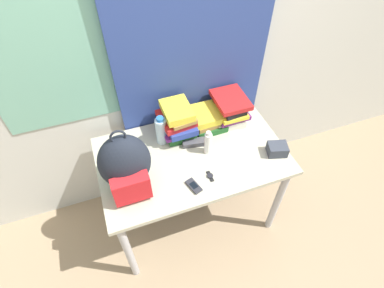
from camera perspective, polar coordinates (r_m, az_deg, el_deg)
The scene contains 15 objects.
ground_plane at distance 2.41m, azimuth 3.11°, elevation -20.14°, with size 12.00×12.00×0.00m, color #9E8466.
wall_back at distance 1.93m, azimuth -4.85°, elevation 17.19°, with size 6.00×0.06×2.50m.
curtain_blue at distance 1.92m, azimuth 0.22°, elevation 17.25°, with size 1.01×0.04×2.50m.
desk at distance 2.00m, azimuth 0.00°, elevation -3.82°, with size 1.19×0.72×0.76m.
backpack at distance 1.68m, azimuth -12.57°, elevation -3.87°, with size 0.29×0.27×0.44m.
book_stack_left at distance 1.97m, azimuth -2.73°, elevation 4.47°, with size 0.23×0.28×0.24m.
book_stack_center at distance 2.06m, azimuth 2.80°, elevation 4.80°, with size 0.23×0.23×0.13m.
book_stack_right at distance 2.09m, azimuth 7.03°, elevation 6.57°, with size 0.24×0.26×0.20m.
water_bottle at distance 1.93m, azimuth -5.86°, elevation 2.55°, with size 0.07×0.07×0.21m.
sports_bottle at distance 1.96m, azimuth -2.69°, elevation 4.08°, with size 0.07×0.07×0.23m.
sunscreen_bottle at distance 1.88m, azimuth 3.08°, elevation 0.22°, with size 0.05×0.05×0.18m.
cell_phone at distance 1.76m, azimuth 0.34°, elevation -8.01°, with size 0.08×0.12×0.02m.
sunglasses_case at distance 1.96m, azimuth 0.36°, elevation 0.26°, with size 0.16×0.08×0.04m.
camera_pouch at distance 1.98m, azimuth 15.92°, elevation -0.97°, with size 0.14×0.13×0.07m.
wristwatch at distance 1.81m, azimuth 3.47°, elevation -6.10°, with size 0.04×0.08×0.01m.
Camera 1 is at (-0.42, -0.80, 2.24)m, focal length 28.00 mm.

